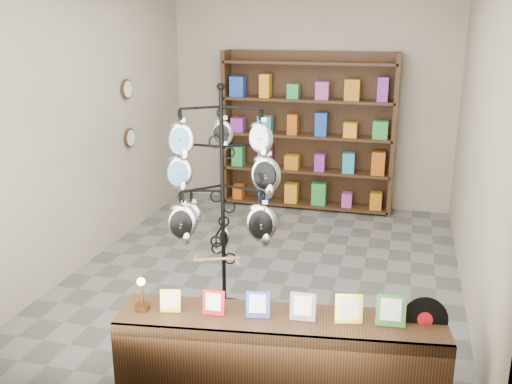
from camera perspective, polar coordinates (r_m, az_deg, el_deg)
ground at (r=6.24m, az=1.19°, el=-7.81°), size 5.00×5.00×0.00m
room_envelope at (r=5.72m, az=1.30°, el=9.29°), size 5.00×5.00×5.00m
display_tree at (r=4.96m, az=-3.38°, el=0.63°), size 1.11×1.09×2.11m
front_shelf at (r=4.29m, az=2.39°, el=-15.78°), size 2.38×0.79×0.83m
back_shelving at (r=8.08m, az=5.18°, el=5.52°), size 2.42×0.36×2.20m
wall_clocks at (r=7.22m, az=-12.65°, el=7.64°), size 0.03×0.24×0.84m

